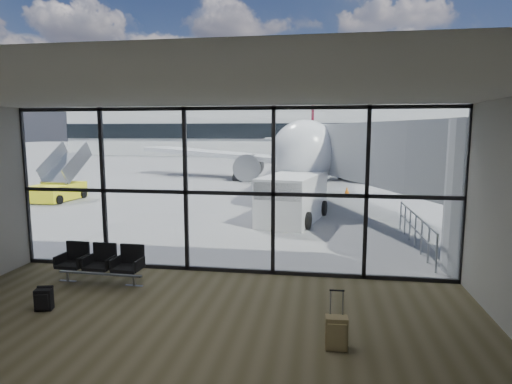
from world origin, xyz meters
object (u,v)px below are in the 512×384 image
(seating_row, at_px, (102,261))
(mobile_stairs, at_px, (58,189))
(suitcase, at_px, (336,333))
(belt_loader, at_px, (243,172))
(backpack, at_px, (44,299))
(airliner, at_px, (310,146))
(service_van, at_px, (292,197))

(seating_row, xyz_separation_m, mobile_stairs, (-9.18, 12.11, 0.07))
(suitcase, relative_size, belt_loader, 0.28)
(backpack, height_order, suitcase, suitcase)
(airliner, xyz_separation_m, service_van, (-0.24, -18.03, -1.66))
(airliner, xyz_separation_m, mobile_stairs, (-13.72, -14.35, -2.06))
(backpack, relative_size, airliner, 0.02)
(airliner, bearing_deg, belt_loader, -157.91)
(airliner, bearing_deg, mobile_stairs, -134.22)
(seating_row, xyz_separation_m, suitcase, (5.82, -2.60, -0.23))
(backpack, xyz_separation_m, mobile_stairs, (-8.82, 13.96, 0.37))
(seating_row, bearing_deg, service_van, 65.07)
(seating_row, distance_m, service_van, 9.47)
(airliner, relative_size, service_van, 6.93)
(backpack, relative_size, mobile_stairs, 0.14)
(seating_row, distance_m, suitcase, 6.38)
(backpack, xyz_separation_m, airliner, (4.90, 28.31, 2.44))
(service_van, bearing_deg, belt_loader, 119.99)
(service_van, xyz_separation_m, belt_loader, (-5.05, 15.83, -0.46))
(suitcase, distance_m, airliner, 29.19)
(mobile_stairs, bearing_deg, airliner, 48.81)
(service_van, xyz_separation_m, mobile_stairs, (-13.48, 3.68, -0.41))
(seating_row, relative_size, mobile_stairs, 0.60)
(service_van, bearing_deg, backpack, -102.08)
(suitcase, bearing_deg, belt_loader, 101.33)
(service_van, relative_size, belt_loader, 1.29)
(seating_row, bearing_deg, mobile_stairs, 129.22)
(seating_row, bearing_deg, belt_loader, 93.83)
(suitcase, relative_size, service_van, 0.22)
(backpack, distance_m, airliner, 28.83)
(belt_loader, bearing_deg, mobile_stairs, -129.88)
(suitcase, height_order, service_van, service_van)
(backpack, bearing_deg, service_van, 51.98)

